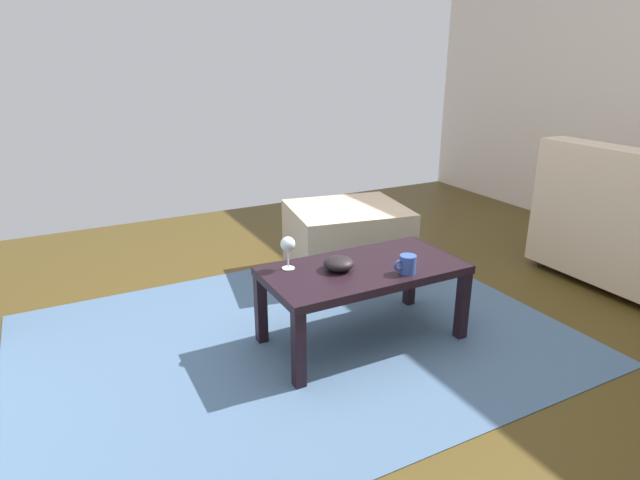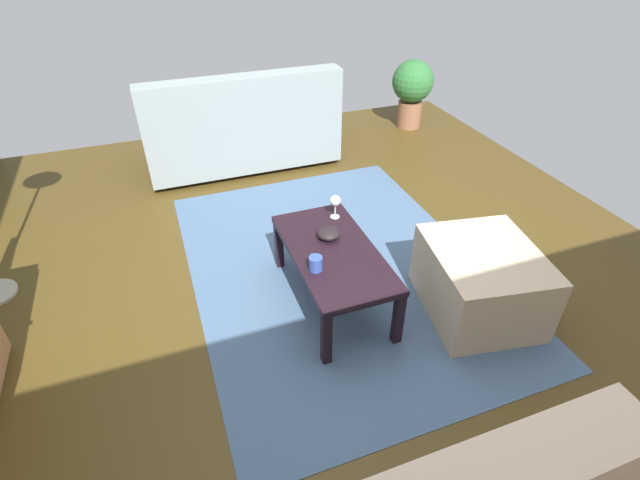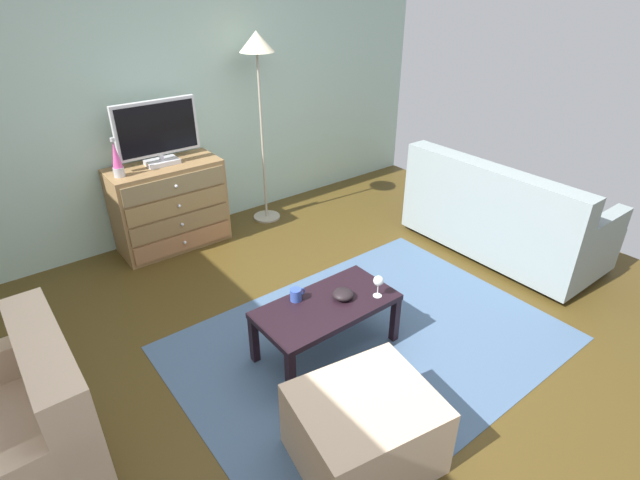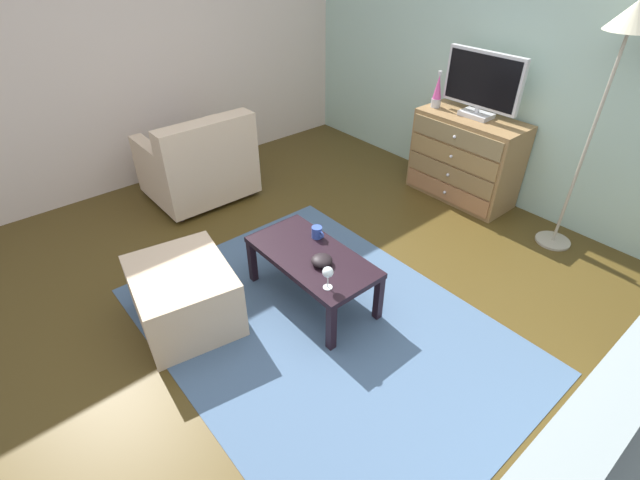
{
  "view_description": "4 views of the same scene",
  "coord_description": "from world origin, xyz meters",
  "px_view_note": "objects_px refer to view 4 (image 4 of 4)",
  "views": [
    {
      "loc": [
        1.18,
        1.91,
        1.35
      ],
      "look_at": [
        0.09,
        -0.17,
        0.52
      ],
      "focal_mm": 29.98,
      "sensor_mm": 36.0,
      "label": 1
    },
    {
      "loc": [
        -2.11,
        0.78,
        2.02
      ],
      "look_at": [
        -0.09,
        0.03,
        0.49
      ],
      "focal_mm": 26.36,
      "sensor_mm": 36.0,
      "label": 2
    },
    {
      "loc": [
        -1.71,
        -2.07,
        2.31
      ],
      "look_at": [
        0.02,
        0.15,
        0.74
      ],
      "focal_mm": 27.26,
      "sensor_mm": 36.0,
      "label": 3
    },
    {
      "loc": [
        1.83,
        -1.61,
        2.25
      ],
      "look_at": [
        0.12,
        -0.16,
        0.67
      ],
      "focal_mm": 25.49,
      "sensor_mm": 36.0,
      "label": 4
    }
  ],
  "objects_px": {
    "ottoman": "(184,296)",
    "mug": "(317,232)",
    "tv": "(482,83)",
    "standing_lamp": "(624,44)",
    "wine_glass": "(328,273)",
    "coffee_table": "(312,260)",
    "dresser": "(465,158)",
    "lava_lamp": "(438,91)",
    "bowl_decorative": "(322,260)",
    "armchair": "(199,165)"
  },
  "relations": [
    {
      "from": "ottoman",
      "to": "mug",
      "type": "bearing_deg",
      "value": 75.59
    },
    {
      "from": "tv",
      "to": "standing_lamp",
      "type": "distance_m",
      "value": 1.11
    },
    {
      "from": "wine_glass",
      "to": "coffee_table",
      "type": "bearing_deg",
      "value": 156.63
    },
    {
      "from": "wine_glass",
      "to": "ottoman",
      "type": "distance_m",
      "value": 1.0
    },
    {
      "from": "ottoman",
      "to": "dresser",
      "type": "bearing_deg",
      "value": 86.81
    },
    {
      "from": "dresser",
      "to": "mug",
      "type": "distance_m",
      "value": 1.9
    },
    {
      "from": "lava_lamp",
      "to": "bowl_decorative",
      "type": "xyz_separation_m",
      "value": [
        0.73,
        -2.03,
        -0.53
      ]
    },
    {
      "from": "lava_lamp",
      "to": "mug",
      "type": "distance_m",
      "value": 1.99
    },
    {
      "from": "tv",
      "to": "mug",
      "type": "height_order",
      "value": "tv"
    },
    {
      "from": "dresser",
      "to": "bowl_decorative",
      "type": "distance_m",
      "value": 2.11
    },
    {
      "from": "dresser",
      "to": "ottoman",
      "type": "xyz_separation_m",
      "value": [
        -0.16,
        -2.85,
        -0.19
      ]
    },
    {
      "from": "coffee_table",
      "to": "bowl_decorative",
      "type": "relative_size",
      "value": 6.67
    },
    {
      "from": "armchair",
      "to": "coffee_table",
      "type": "bearing_deg",
      "value": -3.73
    },
    {
      "from": "coffee_table",
      "to": "mug",
      "type": "distance_m",
      "value": 0.23
    },
    {
      "from": "mug",
      "to": "armchair",
      "type": "relative_size",
      "value": 0.12
    },
    {
      "from": "ottoman",
      "to": "lava_lamp",
      "type": "bearing_deg",
      "value": 94.73
    },
    {
      "from": "dresser",
      "to": "armchair",
      "type": "height_order",
      "value": "armchair"
    },
    {
      "from": "dresser",
      "to": "armchair",
      "type": "distance_m",
      "value": 2.53
    },
    {
      "from": "tv",
      "to": "armchair",
      "type": "height_order",
      "value": "tv"
    },
    {
      "from": "mug",
      "to": "ottoman",
      "type": "height_order",
      "value": "mug"
    },
    {
      "from": "lava_lamp",
      "to": "wine_glass",
      "type": "relative_size",
      "value": 2.1
    },
    {
      "from": "dresser",
      "to": "lava_lamp",
      "type": "distance_m",
      "value": 0.67
    },
    {
      "from": "dresser",
      "to": "ottoman",
      "type": "distance_m",
      "value": 2.86
    },
    {
      "from": "lava_lamp",
      "to": "coffee_table",
      "type": "height_order",
      "value": "lava_lamp"
    },
    {
      "from": "mug",
      "to": "standing_lamp",
      "type": "bearing_deg",
      "value": 63.59
    },
    {
      "from": "lava_lamp",
      "to": "mug",
      "type": "height_order",
      "value": "lava_lamp"
    },
    {
      "from": "lava_lamp",
      "to": "armchair",
      "type": "bearing_deg",
      "value": -122.95
    },
    {
      "from": "tv",
      "to": "wine_glass",
      "type": "bearing_deg",
      "value": -76.43
    },
    {
      "from": "wine_glass",
      "to": "mug",
      "type": "relative_size",
      "value": 1.38
    },
    {
      "from": "dresser",
      "to": "lava_lamp",
      "type": "height_order",
      "value": "lava_lamp"
    },
    {
      "from": "ottoman",
      "to": "standing_lamp",
      "type": "height_order",
      "value": "standing_lamp"
    },
    {
      "from": "lava_lamp",
      "to": "dresser",
      "type": "bearing_deg",
      "value": 6.37
    },
    {
      "from": "coffee_table",
      "to": "wine_glass",
      "type": "height_order",
      "value": "wine_glass"
    },
    {
      "from": "dresser",
      "to": "armchair",
      "type": "bearing_deg",
      "value": -129.87
    },
    {
      "from": "armchair",
      "to": "bowl_decorative",
      "type": "bearing_deg",
      "value": -4.02
    },
    {
      "from": "bowl_decorative",
      "to": "standing_lamp",
      "type": "bearing_deg",
      "value": 71.93
    },
    {
      "from": "lava_lamp",
      "to": "mug",
      "type": "relative_size",
      "value": 2.89
    },
    {
      "from": "tv",
      "to": "ottoman",
      "type": "xyz_separation_m",
      "value": [
        -0.17,
        -2.87,
        -0.88
      ]
    },
    {
      "from": "coffee_table",
      "to": "bowl_decorative",
      "type": "height_order",
      "value": "bowl_decorative"
    },
    {
      "from": "mug",
      "to": "standing_lamp",
      "type": "height_order",
      "value": "standing_lamp"
    },
    {
      "from": "tv",
      "to": "wine_glass",
      "type": "xyz_separation_m",
      "value": [
        0.54,
        -2.22,
        -0.59
      ]
    },
    {
      "from": "bowl_decorative",
      "to": "armchair",
      "type": "distance_m",
      "value": 1.97
    },
    {
      "from": "lava_lamp",
      "to": "wine_glass",
      "type": "xyz_separation_m",
      "value": [
        0.93,
        -2.16,
        -0.44
      ]
    },
    {
      "from": "lava_lamp",
      "to": "standing_lamp",
      "type": "xyz_separation_m",
      "value": [
        1.4,
        -0.01,
        0.63
      ]
    },
    {
      "from": "mug",
      "to": "standing_lamp",
      "type": "distance_m",
      "value": 2.37
    },
    {
      "from": "coffee_table",
      "to": "lava_lamp",
      "type": "bearing_deg",
      "value": 106.81
    },
    {
      "from": "dresser",
      "to": "coffee_table",
      "type": "distance_m",
      "value": 2.07
    },
    {
      "from": "dresser",
      "to": "armchair",
      "type": "xyz_separation_m",
      "value": [
        -1.62,
        -1.94,
        -0.06
      ]
    },
    {
      "from": "tv",
      "to": "coffee_table",
      "type": "distance_m",
      "value": 2.23
    },
    {
      "from": "dresser",
      "to": "bowl_decorative",
      "type": "height_order",
      "value": "dresser"
    }
  ]
}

